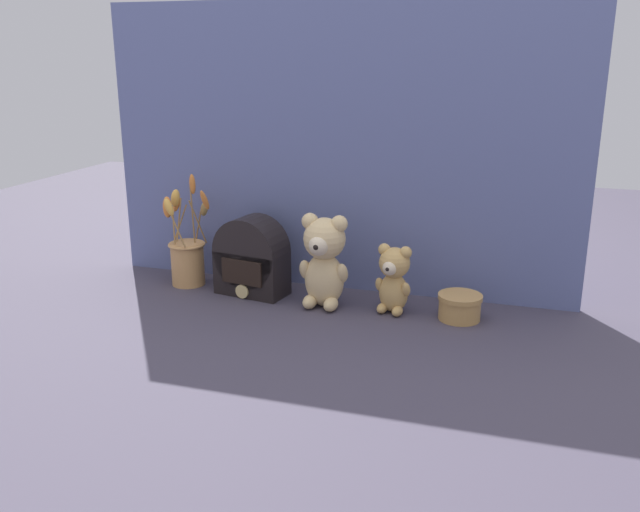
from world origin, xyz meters
The scene contains 7 objects.
ground_plane centered at (0.00, 0.00, 0.00)m, with size 4.00×4.00×0.00m, color #3D3847.
backdrop_wall centered at (0.00, 0.17, 0.40)m, with size 1.35×0.02×0.80m.
teddy_bear_large centered at (0.02, 0.00, 0.13)m, with size 0.14×0.13×0.25m.
teddy_bear_medium centered at (0.20, 0.01, 0.10)m, with size 0.10×0.09×0.18m.
flower_vase centered at (-0.42, 0.05, 0.09)m, with size 0.15×0.16×0.33m.
vintage_radio centered at (-0.21, 0.04, 0.10)m, with size 0.21×0.13×0.22m.
decorative_tin_tall centered at (0.38, 0.02, 0.03)m, with size 0.11×0.11×0.07m.
Camera 1 is at (0.52, -1.64, 0.66)m, focal length 38.00 mm.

